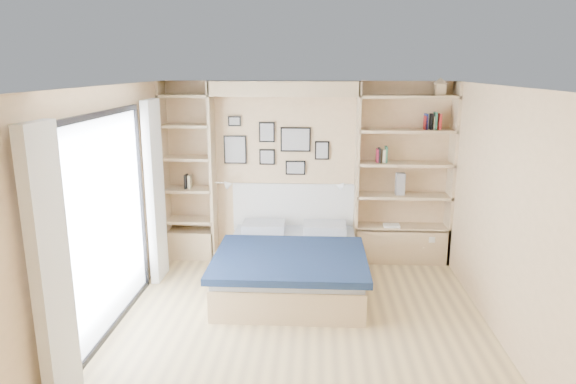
{
  "coord_description": "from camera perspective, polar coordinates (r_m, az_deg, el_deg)",
  "views": [
    {
      "loc": [
        0.15,
        -4.87,
        2.68
      ],
      "look_at": [
        -0.18,
        0.9,
        1.27
      ],
      "focal_mm": 32.0,
      "sensor_mm": 36.0,
      "label": 1
    }
  ],
  "objects": [
    {
      "name": "ground",
      "position": [
        5.56,
        1.38,
        -15.1
      ],
      "size": [
        4.5,
        4.5,
        0.0
      ],
      "primitive_type": "plane",
      "color": "#D8BB7C",
      "rests_on": "ground"
    },
    {
      "name": "room_shell",
      "position": [
        6.61,
        -1.47,
        -0.32
      ],
      "size": [
        4.5,
        4.5,
        4.5
      ],
      "color": "#E2BA88",
      "rests_on": "ground"
    },
    {
      "name": "bed",
      "position": [
        6.48,
        0.38,
        -8.0
      ],
      "size": [
        1.79,
        2.2,
        1.07
      ],
      "color": "tan",
      "rests_on": "ground"
    },
    {
      "name": "photo_gallery",
      "position": [
        7.2,
        -1.57,
        5.11
      ],
      "size": [
        1.48,
        0.02,
        0.82
      ],
      "color": "black",
      "rests_on": "ground"
    },
    {
      "name": "reading_lamps",
      "position": [
        7.06,
        -0.46,
        0.79
      ],
      "size": [
        1.92,
        0.12,
        0.15
      ],
      "color": "silver",
      "rests_on": "ground"
    },
    {
      "name": "shelf_decor",
      "position": [
        7.08,
        11.98,
        5.63
      ],
      "size": [
        3.54,
        0.23,
        2.03
      ],
      "color": "#A01E3B",
      "rests_on": "ground"
    },
    {
      "name": "deck_chair",
      "position": [
        6.63,
        -23.43,
        -8.24
      ],
      "size": [
        0.61,
        0.78,
        0.69
      ],
      "rotation": [
        0.0,
        0.0,
        0.31
      ],
      "color": "tan",
      "rests_on": "ground"
    }
  ]
}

